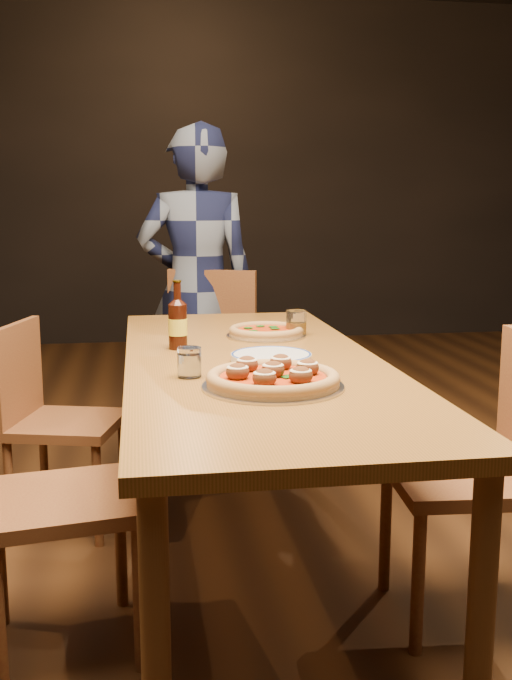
{
  "coord_description": "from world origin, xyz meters",
  "views": [
    {
      "loc": [
        -0.36,
        -2.31,
        1.24
      ],
      "look_at": [
        0.0,
        -0.05,
        0.82
      ],
      "focal_mm": 40.0,
      "sensor_mm": 36.0,
      "label": 1
    }
  ],
  "objects": [
    {
      "name": "pizza_margherita",
      "position": [
        0.11,
        0.4,
        0.77
      ],
      "size": [
        0.29,
        0.29,
        0.04
      ],
      "rotation": [
        0.0,
        0.0,
        -0.3
      ],
      "color": "#B7B7BF",
      "rests_on": "table_main"
    },
    {
      "name": "diner",
      "position": [
        -0.06,
        1.45,
        0.81
      ],
      "size": [
        0.61,
        0.43,
        1.61
      ],
      "primitive_type": "imported",
      "rotation": [
        0.0,
        0.0,
        3.07
      ],
      "color": "black",
      "rests_on": "ground"
    },
    {
      "name": "beer_bottle",
      "position": [
        -0.23,
        0.21,
        0.83
      ],
      "size": [
        0.06,
        0.06,
        0.23
      ],
      "rotation": [
        0.0,
        0.0,
        -0.34
      ],
      "color": "black",
      "rests_on": "table_main"
    },
    {
      "name": "chair_main_nw",
      "position": [
        -0.58,
        -0.3,
        0.44
      ],
      "size": [
        0.47,
        0.47,
        0.88
      ],
      "primitive_type": null,
      "rotation": [
        0.0,
        0.0,
        1.73
      ],
      "color": "#5C2818",
      "rests_on": "ground"
    },
    {
      "name": "pizza_meatball",
      "position": [
        -0.01,
        -0.38,
        0.78
      ],
      "size": [
        0.38,
        0.38,
        0.07
      ],
      "rotation": [
        0.0,
        0.0,
        -0.14
      ],
      "color": "#B7B7BF",
      "rests_on": "table_main"
    },
    {
      "name": "plate_stack",
      "position": [
        0.05,
        -0.04,
        0.76
      ],
      "size": [
        0.25,
        0.25,
        0.02
      ],
      "primitive_type": "cylinder",
      "color": "white",
      "rests_on": "table_main"
    },
    {
      "name": "chair_main_sw",
      "position": [
        -0.64,
        0.54,
        0.41
      ],
      "size": [
        0.47,
        0.47,
        0.83
      ],
      "primitive_type": null,
      "rotation": [
        0.0,
        0.0,
        1.31
      ],
      "color": "#5C2818",
      "rests_on": "ground"
    },
    {
      "name": "chair_main_e",
      "position": [
        0.57,
        -0.32,
        0.45
      ],
      "size": [
        0.45,
        0.45,
        0.9
      ],
      "primitive_type": null,
      "rotation": [
        0.0,
        0.0,
        -1.65
      ],
      "color": "#5C2818",
      "rests_on": "ground"
    },
    {
      "name": "amber_glass",
      "position": [
        0.22,
        0.4,
        0.8
      ],
      "size": [
        0.08,
        0.08,
        0.09
      ],
      "primitive_type": "cylinder",
      "color": "#935C10",
      "rests_on": "table_main"
    },
    {
      "name": "table_main",
      "position": [
        0.0,
        0.0,
        0.68
      ],
      "size": [
        0.8,
        2.0,
        0.75
      ],
      "color": "brown",
      "rests_on": "ground"
    },
    {
      "name": "chair_end",
      "position": [
        -0.07,
        1.18,
        0.48
      ],
      "size": [
        0.58,
        0.58,
        0.95
      ],
      "primitive_type": null,
      "rotation": [
        0.0,
        0.0,
        -0.38
      ],
      "color": "#5C2818",
      "rests_on": "ground"
    },
    {
      "name": "ground",
      "position": [
        0.0,
        0.0,
        0.0
      ],
      "size": [
        9.0,
        9.0,
        0.0
      ],
      "primitive_type": "plane",
      "color": "black"
    },
    {
      "name": "water_glass",
      "position": [
        -0.22,
        -0.22,
        0.79
      ],
      "size": [
        0.07,
        0.07,
        0.09
      ],
      "primitive_type": "cylinder",
      "color": "white",
      "rests_on": "table_main"
    }
  ]
}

